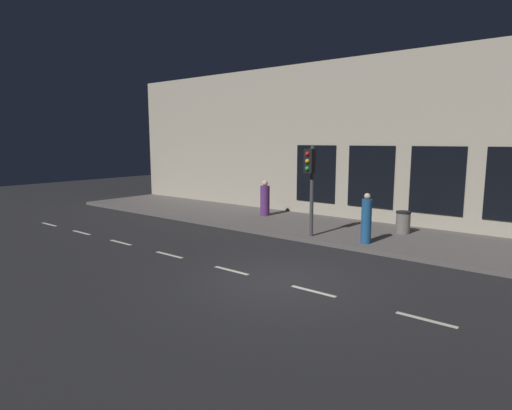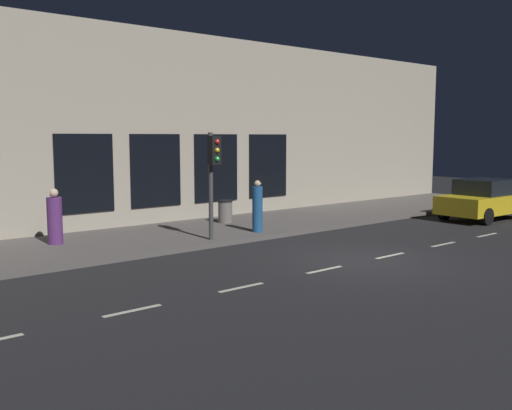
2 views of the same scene
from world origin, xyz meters
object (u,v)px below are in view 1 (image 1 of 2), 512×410
object	(u,v)px
pedestrian_1	(265,200)
traffic_light	(310,174)
pedestrian_0	(366,220)
trash_bin	(403,222)

from	to	relation	value
pedestrian_1	traffic_light	bearing A→B (deg)	-106.37
pedestrian_0	trash_bin	bearing A→B (deg)	-156.84
pedestrian_0	pedestrian_1	world-z (taller)	pedestrian_0
pedestrian_0	pedestrian_1	bearing A→B (deg)	-76.42
pedestrian_0	pedestrian_1	size ratio (longest dim) A/B	1.05
traffic_light	pedestrian_0	size ratio (longest dim) A/B	1.91
pedestrian_0	pedestrian_1	distance (m)	6.22
traffic_light	pedestrian_1	distance (m)	4.82
pedestrian_0	traffic_light	bearing A→B (deg)	-47.11
traffic_light	pedestrian_0	distance (m)	2.49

